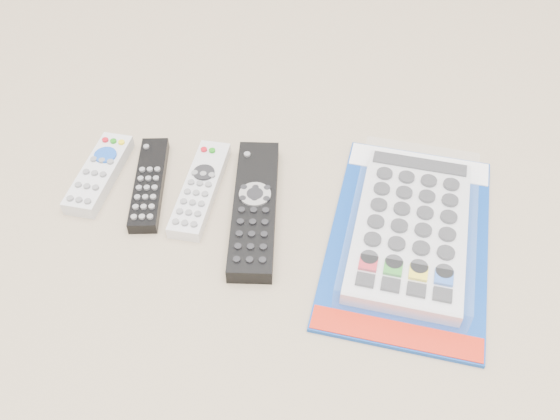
# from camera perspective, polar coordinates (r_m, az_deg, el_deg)

# --- Properties ---
(remote_small_grey) EXTENTS (0.06, 0.15, 0.02)m
(remote_small_grey) POSITION_cam_1_polar(r_m,az_deg,el_deg) (0.89, -16.21, 3.24)
(remote_small_grey) COLOR silver
(remote_small_grey) RESTS_ON ground
(remote_slim_black) EXTENTS (0.06, 0.17, 0.02)m
(remote_slim_black) POSITION_cam_1_polar(r_m,az_deg,el_deg) (0.86, -11.87, 2.37)
(remote_slim_black) COLOR black
(remote_slim_black) RESTS_ON ground
(remote_silver_dvd) EXTENTS (0.06, 0.17, 0.02)m
(remote_silver_dvd) POSITION_cam_1_polar(r_m,az_deg,el_deg) (0.85, -7.30, 1.97)
(remote_silver_dvd) COLOR silver
(remote_silver_dvd) RESTS_ON ground
(remote_large_black) EXTENTS (0.07, 0.23, 0.03)m
(remote_large_black) POSITION_cam_1_polar(r_m,az_deg,el_deg) (0.81, -2.34, 0.22)
(remote_large_black) COLOR black
(remote_large_black) RESTS_ON ground
(jumbo_remote_packaged) EXTENTS (0.24, 0.35, 0.04)m
(jumbo_remote_packaged) POSITION_cam_1_polar(r_m,az_deg,el_deg) (0.80, 11.87, -1.59)
(jumbo_remote_packaged) COLOR #0D3A93
(jumbo_remote_packaged) RESTS_ON ground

